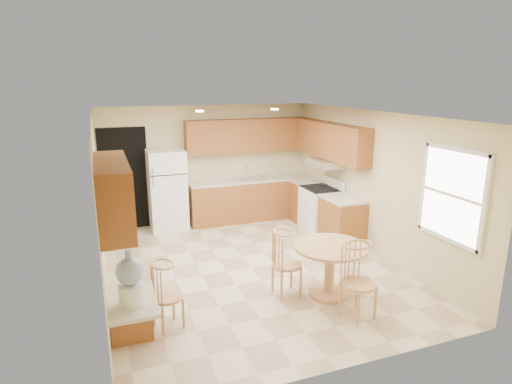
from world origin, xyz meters
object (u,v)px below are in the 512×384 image
object	(u,v)px
water_crock	(130,280)
stove	(321,209)
chair_table_a	(290,259)
chair_table_b	(364,278)
refrigerator	(167,190)
dining_table	(330,263)
chair_desk	(168,292)

from	to	relation	value
water_crock	stove	bearing A→B (deg)	38.86
chair_table_a	chair_table_b	xyz separation A→B (m)	(0.60, -0.90, 0.02)
stove	chair_table_b	world-z (taller)	stove
chair_table_b	stove	bearing A→B (deg)	-123.37
refrigerator	stove	xyz separation A→B (m)	(2.88, -1.22, -0.36)
chair_table_a	water_crock	bearing A→B (deg)	-69.73
stove	dining_table	size ratio (longest dim) A/B	1.06
dining_table	chair_desk	distance (m)	2.28
refrigerator	chair_table_b	size ratio (longest dim) A/B	1.66
refrigerator	chair_table_a	xyz separation A→B (m)	(1.13, -3.51, -0.24)
refrigerator	chair_table_a	distance (m)	3.70
dining_table	chair_table_a	world-z (taller)	chair_table_a
chair_table_b	chair_desk	bearing A→B (deg)	-29.03
refrigerator	dining_table	xyz separation A→B (m)	(1.68, -3.67, -0.33)
dining_table	water_crock	size ratio (longest dim) A/B	1.76
chair_desk	water_crock	world-z (taller)	water_crock
chair_table_b	chair_table_a	bearing A→B (deg)	-70.08
refrigerator	chair_table_a	world-z (taller)	refrigerator
water_crock	dining_table	bearing A→B (deg)	14.64
stove	chair_desk	distance (m)	4.31
stove	water_crock	xyz separation A→B (m)	(-3.92, -3.16, 0.57)
chair_desk	stove	bearing A→B (deg)	109.82
refrigerator	chair_table_b	xyz separation A→B (m)	(1.73, -4.41, -0.22)
refrigerator	dining_table	world-z (taller)	refrigerator
chair_table_a	chair_desk	xyz separation A→B (m)	(-1.73, -0.26, -0.06)
chair_table_a	dining_table	bearing A→B (deg)	72.37
dining_table	chair_table_b	xyz separation A→B (m)	(0.05, -0.75, 0.11)
stove	chair_table_b	distance (m)	3.40
dining_table	water_crock	world-z (taller)	water_crock
dining_table	chair_table_a	distance (m)	0.58
stove	chair_table_a	xyz separation A→B (m)	(-1.74, -2.29, 0.11)
stove	dining_table	world-z (taller)	stove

